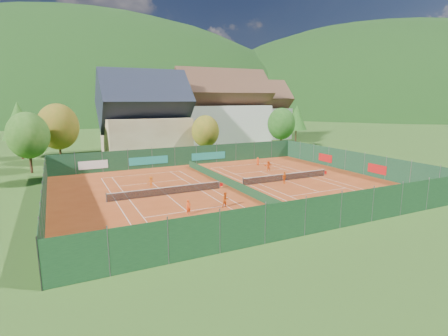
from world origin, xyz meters
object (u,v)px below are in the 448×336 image
(hotel_block_a, at_px, (222,113))
(chalet, at_px, (145,120))
(ball_hopper, at_px, (402,194))
(player_left_near, at_px, (188,207))
(player_right_far_b, at_px, (268,166))
(hotel_block_b, at_px, (256,114))
(player_left_mid, at_px, (226,200))
(player_left_far, at_px, (151,182))
(player_right_near, at_px, (284,178))
(player_right_far_a, at_px, (258,161))

(hotel_block_a, bearing_deg, chalet, -162.47)
(ball_hopper, bearing_deg, player_left_near, 166.65)
(player_left_near, height_order, player_right_far_b, player_right_far_b)
(hotel_block_b, distance_m, player_left_near, 64.26)
(player_left_mid, distance_m, player_left_far, 11.57)
(hotel_block_b, relative_size, player_left_mid, 11.19)
(hotel_block_b, xyz_separation_m, player_right_near, (-23.16, -45.25, -5.86))
(hotel_block_b, height_order, player_left_mid, hotel_block_b)
(hotel_block_b, height_order, player_left_near, hotel_block_b)
(player_right_near, relative_size, player_right_far_a, 1.23)
(chalet, relative_size, player_left_near, 11.43)
(hotel_block_b, xyz_separation_m, player_right_far_a, (-19.59, -33.06, -6.01))
(hotel_block_b, bearing_deg, player_left_far, -133.92)
(player_left_near, distance_m, player_right_far_a, 26.08)
(player_left_mid, bearing_deg, player_left_near, -174.11)
(player_right_far_b, bearing_deg, ball_hopper, 105.94)
(hotel_block_b, distance_m, player_left_far, 56.24)
(chalet, bearing_deg, hotel_block_b, 22.99)
(player_left_near, relative_size, player_right_near, 0.94)
(player_left_near, bearing_deg, ball_hopper, -26.07)
(hotel_block_a, distance_m, player_left_near, 50.09)
(player_left_near, relative_size, player_right_far_b, 0.93)
(chalet, distance_m, hotel_block_a, 19.94)
(chalet, xyz_separation_m, ball_hopper, (16.83, -42.57, -6.07))
(chalet, height_order, player_right_near, chalet)
(chalet, xyz_separation_m, player_left_near, (-5.18, -37.35, -5.92))
(player_left_far, distance_m, player_right_far_b, 18.30)
(player_left_mid, height_order, player_right_far_b, player_left_mid)
(ball_hopper, bearing_deg, player_right_far_a, 98.28)
(chalet, bearing_deg, hotel_block_a, 17.53)
(hotel_block_a, xyz_separation_m, player_left_mid, (-20.17, -42.89, -6.61))
(ball_hopper, relative_size, player_left_near, 0.56)
(hotel_block_b, distance_m, player_right_far_b, 43.47)
(chalet, relative_size, player_left_mid, 10.49)
(hotel_block_a, bearing_deg, player_right_near, -103.81)
(player_left_mid, height_order, player_right_far_a, player_left_mid)
(hotel_block_a, height_order, player_right_far_a, hotel_block_a)
(hotel_block_a, relative_size, ball_hopper, 27.00)
(hotel_block_a, distance_m, player_right_far_a, 26.55)
(hotel_block_b, bearing_deg, player_left_mid, -123.88)
(player_left_mid, xyz_separation_m, player_left_far, (-4.63, 10.60, -0.04))
(player_left_far, bearing_deg, hotel_block_a, -111.42)
(hotel_block_a, xyz_separation_m, hotel_block_b, (14.00, 8.00, -0.76))
(chalet, relative_size, player_right_far_a, 13.23)
(player_left_far, bearing_deg, chalet, -86.33)
(chalet, distance_m, hotel_block_b, 35.85)
(hotel_block_b, xyz_separation_m, ball_hopper, (-16.17, -56.57, -6.06))
(ball_hopper, height_order, player_right_far_a, player_right_far_a)
(hotel_block_b, height_order, ball_hopper, hotel_block_b)
(ball_hopper, xyz_separation_m, player_right_near, (-6.98, 11.33, 0.20))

